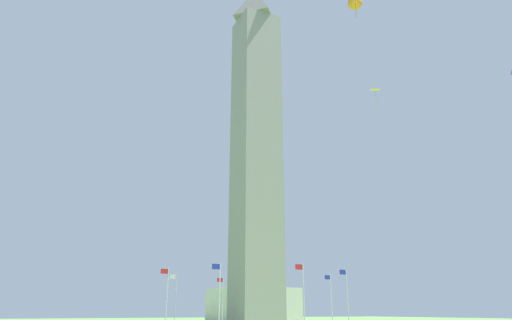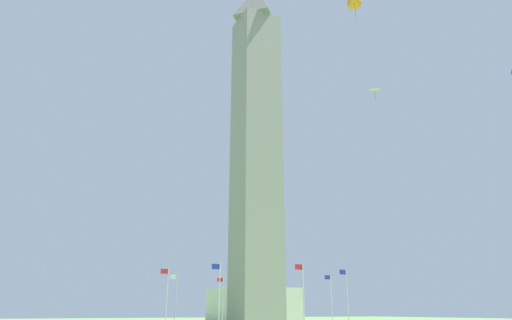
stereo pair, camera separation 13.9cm
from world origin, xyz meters
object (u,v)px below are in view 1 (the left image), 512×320
(flagpole_s, at_px, (331,299))
(kite_orange_delta, at_px, (355,0))
(distant_building, at_px, (253,305))
(flagpole_w, at_px, (222,300))
(kite_yellow_diamond, at_px, (375,90))
(flagpole_nw, at_px, (175,298))
(flagpole_n, at_px, (166,296))
(flagpole_ne, at_px, (219,295))
(flagpole_sw, at_px, (281,300))
(flagpole_e, at_px, (303,295))
(flagpole_se, at_px, (347,297))
(obelisk_monument, at_px, (256,138))

(flagpole_s, distance_m, kite_orange_delta, 46.85)
(distant_building, bearing_deg, flagpole_w, 57.59)
(flagpole_s, relative_size, kite_yellow_diamond, 5.37)
(flagpole_s, distance_m, flagpole_nw, 24.31)
(flagpole_s, bearing_deg, kite_yellow_diamond, 65.97)
(flagpole_n, xyz_separation_m, flagpole_ne, (-3.85, 9.30, 0.00))
(flagpole_sw, distance_m, flagpole_nw, 18.61)
(flagpole_e, xyz_separation_m, kite_orange_delta, (6.53, 21.27, 24.94))
(flagpole_se, distance_m, flagpole_sw, 18.61)
(obelisk_monument, bearing_deg, kite_orange_delta, 79.16)
(flagpole_e, bearing_deg, flagpole_w, -90.00)
(flagpole_w, distance_m, flagpole_nw, 10.07)
(flagpole_e, relative_size, kite_yellow_diamond, 5.37)
(flagpole_e, distance_m, flagpole_w, 26.32)
(flagpole_sw, relative_size, kite_yellow_diamond, 5.37)
(obelisk_monument, relative_size, flagpole_ne, 7.22)
(obelisk_monument, relative_size, flagpole_e, 7.22)
(flagpole_sw, xyz_separation_m, kite_orange_delta, (15.84, 43.74, 24.94))
(flagpole_se, bearing_deg, flagpole_e, 22.50)
(obelisk_monument, bearing_deg, flagpole_se, 134.82)
(flagpole_w, bearing_deg, distant_building, -122.41)
(flagpole_ne, height_order, flagpole_sw, same)
(flagpole_n, distance_m, flagpole_w, 18.61)
(flagpole_sw, height_order, kite_orange_delta, kite_orange_delta)
(flagpole_nw, bearing_deg, flagpole_sw, 180.00)
(flagpole_ne, bearing_deg, kite_yellow_diamond, 118.04)
(kite_orange_delta, bearing_deg, kite_yellow_diamond, -138.30)
(flagpole_e, distance_m, flagpole_nw, 24.31)
(obelisk_monument, distance_m, flagpole_w, 28.13)
(obelisk_monument, distance_m, flagpole_n, 28.16)
(kite_orange_delta, bearing_deg, flagpole_n, -79.11)
(flagpole_e, height_order, flagpole_s, same)
(flagpole_n, relative_size, kite_orange_delta, 3.06)
(distant_building, bearing_deg, flagpole_se, 77.11)
(flagpole_nw, bearing_deg, flagpole_w, -157.50)
(kite_yellow_diamond, bearing_deg, kite_orange_delta, 41.70)
(flagpole_nw, bearing_deg, kite_orange_delta, 93.62)
(flagpole_e, relative_size, distant_building, 0.42)
(obelisk_monument, distance_m, flagpole_nw, 28.15)
(flagpole_s, bearing_deg, obelisk_monument, -0.00)
(flagpole_n, relative_size, flagpole_w, 1.00)
(flagpole_s, relative_size, flagpole_w, 1.00)
(flagpole_nw, relative_size, kite_yellow_diamond, 5.37)
(obelisk_monument, xyz_separation_m, flagpole_s, (-13.10, 0.00, -24.87))
(flagpole_n, distance_m, flagpole_se, 24.31)
(flagpole_sw, bearing_deg, flagpole_w, -22.50)
(flagpole_s, distance_m, distant_building, 49.65)
(flagpole_n, distance_m, kite_yellow_diamond, 37.38)
(flagpole_ne, xyz_separation_m, flagpole_s, (-22.46, -9.30, 0.00))
(flagpole_e, relative_size, kite_orange_delta, 3.06)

